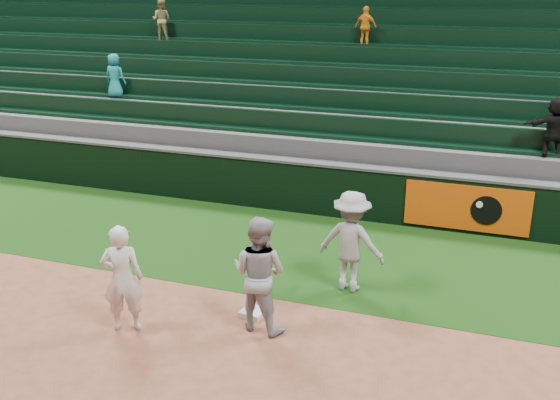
# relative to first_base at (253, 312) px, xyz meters

# --- Properties ---
(ground) EXTENTS (70.00, 70.00, 0.00)m
(ground) POSITION_rel_first_base_xyz_m (0.04, -0.30, -0.04)
(ground) COLOR brown
(ground) RESTS_ON ground
(foul_grass) EXTENTS (36.00, 4.20, 0.01)m
(foul_grass) POSITION_rel_first_base_xyz_m (0.04, 2.70, -0.04)
(foul_grass) COLOR black
(foul_grass) RESTS_ON ground
(first_base) EXTENTS (0.41, 0.41, 0.08)m
(first_base) POSITION_rel_first_base_xyz_m (0.00, 0.00, 0.00)
(first_base) COLOR silver
(first_base) RESTS_ON ground
(first_baseman) EXTENTS (0.75, 0.64, 1.75)m
(first_baseman) POSITION_rel_first_base_xyz_m (-1.73, -1.06, 0.83)
(first_baseman) COLOR silver
(first_baseman) RESTS_ON ground
(baserunner) EXTENTS (1.01, 0.85, 1.86)m
(baserunner) POSITION_rel_first_base_xyz_m (0.24, -0.32, 0.89)
(baserunner) COLOR #999DA3
(baserunner) RESTS_ON ground
(base_coach) EXTENTS (1.24, 0.80, 1.82)m
(base_coach) POSITION_rel_first_base_xyz_m (1.28, 1.40, 0.87)
(base_coach) COLOR #9598A1
(base_coach) RESTS_ON foul_grass
(field_wall) EXTENTS (36.00, 0.45, 1.25)m
(field_wall) POSITION_rel_first_base_xyz_m (0.06, 4.90, 0.59)
(field_wall) COLOR black
(field_wall) RESTS_ON ground
(stadium_seating) EXTENTS (36.00, 5.95, 4.85)m
(stadium_seating) POSITION_rel_first_base_xyz_m (0.04, 8.67, 1.66)
(stadium_seating) COLOR #3E3E41
(stadium_seating) RESTS_ON ground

